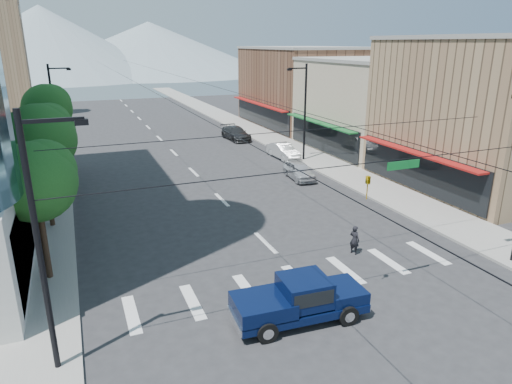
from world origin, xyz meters
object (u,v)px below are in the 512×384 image
(pedestrian, at_px, (355,240))
(parked_car_far, at_px, (236,133))
(parked_car_near, at_px, (299,171))
(parked_car_mid, at_px, (283,151))
(pickup_truck, at_px, (299,299))

(pedestrian, bearing_deg, parked_car_far, -29.00)
(parked_car_near, distance_m, parked_car_mid, 7.14)
(pedestrian, xyz_separation_m, parked_car_near, (3.75, 13.71, -0.08))
(parked_car_near, height_order, parked_car_mid, parked_car_mid)
(pickup_truck, bearing_deg, parked_car_near, 65.92)
(parked_car_mid, bearing_deg, pedestrian, -108.68)
(pedestrian, bearing_deg, pickup_truck, 107.23)
(pickup_truck, height_order, parked_car_mid, pickup_truck)
(parked_car_near, xyz_separation_m, parked_car_mid, (1.80, 6.90, 0.02))
(pedestrian, relative_size, parked_car_mid, 0.36)
(pickup_truck, xyz_separation_m, parked_car_near, (9.33, 18.12, -0.26))
(pedestrian, distance_m, parked_car_near, 14.21)
(pedestrian, distance_m, parked_car_mid, 21.35)
(parked_car_far, bearing_deg, pedestrian, -101.60)
(parked_car_mid, xyz_separation_m, parked_car_far, (-1.25, 10.24, 0.03))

